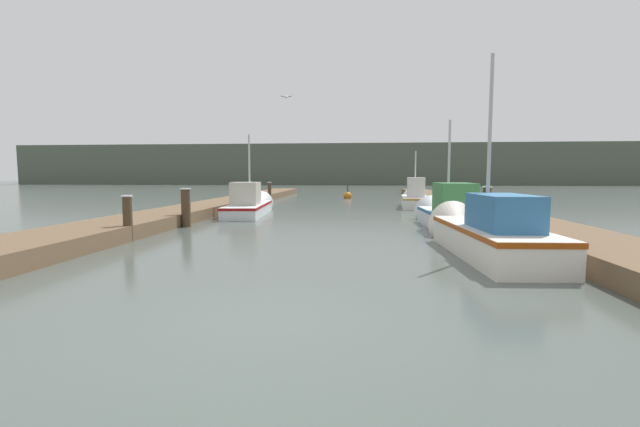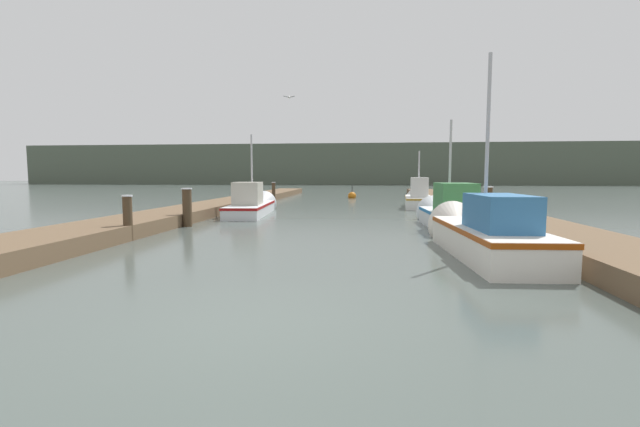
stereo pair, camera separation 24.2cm
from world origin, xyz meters
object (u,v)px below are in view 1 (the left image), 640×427
(mooring_piling_0, at_px, (186,207))
(seagull_lead, at_px, (286,97))
(fishing_boat_1, at_px, (446,213))
(fishing_boat_3, at_px, (415,198))
(mooring_piling_2, at_px, (128,218))
(mooring_piling_3, at_px, (270,191))
(fishing_boat_0, at_px, (484,232))
(channel_buoy, at_px, (348,196))
(mooring_piling_1, at_px, (486,208))
(fishing_boat_2, at_px, (251,205))

(mooring_piling_0, xyz_separation_m, seagull_lead, (2.33, 6.72, 4.83))
(fishing_boat_1, bearing_deg, seagull_lead, 135.80)
(fishing_boat_1, height_order, fishing_boat_3, fishing_boat_1)
(mooring_piling_2, bearing_deg, mooring_piling_3, 89.66)
(fishing_boat_0, distance_m, channel_buoy, 22.34)
(mooring_piling_3, xyz_separation_m, channel_buoy, (5.14, 3.70, -0.47))
(fishing_boat_3, bearing_deg, fishing_boat_1, -85.85)
(mooring_piling_1, bearing_deg, mooring_piling_3, 125.50)
(fishing_boat_2, bearing_deg, mooring_piling_3, 92.06)
(channel_buoy, bearing_deg, fishing_boat_0, -80.35)
(fishing_boat_0, relative_size, mooring_piling_1, 3.86)
(fishing_boat_2, bearing_deg, mooring_piling_0, -105.97)
(fishing_boat_3, distance_m, channel_buoy, 9.02)
(seagull_lead, bearing_deg, fishing_boat_0, -67.79)
(channel_buoy, bearing_deg, mooring_piling_0, -105.52)
(fishing_boat_1, bearing_deg, fishing_boat_3, 87.36)
(fishing_boat_2, relative_size, fishing_boat_3, 1.23)
(seagull_lead, bearing_deg, channel_buoy, 68.21)
(fishing_boat_0, bearing_deg, mooring_piling_1, 70.18)
(fishing_boat_2, height_order, seagull_lead, seagull_lead)
(mooring_piling_1, relative_size, mooring_piling_2, 1.14)
(mooring_piling_0, relative_size, mooring_piling_3, 1.04)
(fishing_boat_0, bearing_deg, fishing_boat_3, 85.85)
(fishing_boat_0, height_order, channel_buoy, fishing_boat_0)
(fishing_boat_0, relative_size, fishing_boat_3, 1.07)
(fishing_boat_3, distance_m, mooring_piling_3, 10.08)
(fishing_boat_2, bearing_deg, mooring_piling_1, -33.34)
(mooring_piling_3, bearing_deg, mooring_piling_1, -54.50)
(mooring_piling_0, xyz_separation_m, mooring_piling_1, (9.95, 0.10, 0.05))
(fishing_boat_3, bearing_deg, mooring_piling_1, -79.39)
(fishing_boat_3, distance_m, mooring_piling_0, 13.28)
(fishing_boat_3, bearing_deg, fishing_boat_0, -86.24)
(fishing_boat_3, bearing_deg, seagull_lead, -150.11)
(mooring_piling_3, bearing_deg, seagull_lead, -71.78)
(fishing_boat_0, distance_m, mooring_piling_1, 4.34)
(fishing_boat_0, xyz_separation_m, mooring_piling_1, (1.22, 4.16, 0.23))
(fishing_boat_3, xyz_separation_m, mooring_piling_1, (1.05, -9.75, 0.23))
(mooring_piling_0, bearing_deg, seagull_lead, 70.88)
(fishing_boat_0, distance_m, seagull_lead, 13.50)
(fishing_boat_1, distance_m, seagull_lead, 10.10)
(mooring_piling_3, distance_m, channel_buoy, 6.35)
(fishing_boat_1, distance_m, mooring_piling_0, 8.90)
(fishing_boat_0, height_order, fishing_boat_2, fishing_boat_0)
(fishing_boat_0, xyz_separation_m, fishing_boat_2, (-7.76, 9.03, -0.07))
(channel_buoy, bearing_deg, mooring_piling_3, -144.28)
(fishing_boat_0, bearing_deg, fishing_boat_1, 85.13)
(fishing_boat_0, bearing_deg, mooring_piling_3, 112.44)
(fishing_boat_1, relative_size, fishing_boat_2, 0.84)
(mooring_piling_1, distance_m, mooring_piling_2, 10.74)
(fishing_boat_2, bearing_deg, mooring_piling_2, -103.43)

